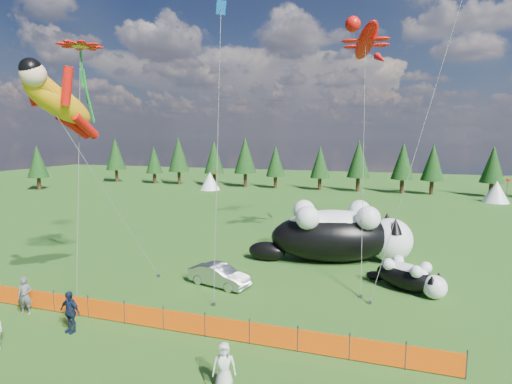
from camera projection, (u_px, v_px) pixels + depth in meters
ground at (212, 305)px, 20.13m from camera, size 160.00×160.00×0.00m
safety_fence at (184, 322)px, 17.23m from camera, size 22.06×0.06×1.10m
tree_line at (329, 165)px, 62.06m from camera, size 90.00×4.00×8.00m
festival_tents at (405, 188)px, 54.41m from camera, size 50.00×3.20×2.80m
cat_large at (340, 234)px, 27.05m from camera, size 10.93×6.08×4.03m
cat_small at (409, 276)px, 21.97m from camera, size 4.22×3.26×1.70m
car at (219, 275)px, 22.73m from camera, size 3.88×2.16×1.21m
spectator_a at (25, 296)px, 19.04m from camera, size 0.79×0.65×1.84m
spectator_c at (70, 312)px, 17.28m from camera, size 1.14×0.68×1.86m
spectator_e at (224, 366)px, 13.40m from camera, size 0.94×0.79×1.65m
superhero_kite at (59, 103)px, 19.26m from camera, size 4.72×7.00×12.67m
gecko_kite at (366, 41)px, 28.03m from camera, size 5.00×13.12×17.64m
flower_kite at (80, 49)px, 22.39m from camera, size 4.21×6.01×14.40m
diamond_kite_a at (221, 21)px, 22.62m from camera, size 1.90×5.15×16.72m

